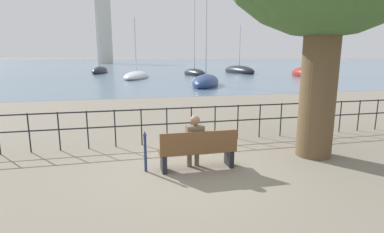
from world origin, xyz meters
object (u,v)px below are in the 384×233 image
object	(u,v)px
seated_person_left	(195,139)
sailboat_5	(136,76)
closed_umbrella	(145,149)
sailboat_0	(305,73)
harbor_lighthouse	(103,26)
park_bench	(198,151)
sailboat_2	(206,82)
sailboat_3	(194,73)
sailboat_1	(239,71)
sailboat_4	(100,71)

from	to	relation	value
seated_person_left	sailboat_5	bearing A→B (deg)	89.58
closed_umbrella	seated_person_left	bearing A→B (deg)	-3.18
sailboat_0	harbor_lighthouse	bearing A→B (deg)	119.29
park_bench	sailboat_2	bearing A→B (deg)	73.59
seated_person_left	sailboat_3	distance (m)	33.51
sailboat_3	harbor_lighthouse	bearing A→B (deg)	91.31
sailboat_0	harbor_lighthouse	distance (m)	79.50
park_bench	sailboat_1	distance (m)	39.47
sailboat_4	harbor_lighthouse	world-z (taller)	harbor_lighthouse
sailboat_2	sailboat_5	world-z (taller)	sailboat_2
park_bench	sailboat_4	world-z (taller)	sailboat_4
park_bench	sailboat_3	world-z (taller)	sailboat_3
seated_person_left	sailboat_4	size ratio (longest dim) A/B	0.13
sailboat_5	harbor_lighthouse	distance (m)	73.16
harbor_lighthouse	sailboat_4	bearing A→B (deg)	-88.15
sailboat_0	sailboat_1	xyz separation A→B (m)	(-5.31, 8.83, -0.03)
sailboat_1	sailboat_5	world-z (taller)	sailboat_1
closed_umbrella	sailboat_1	bearing A→B (deg)	65.04
sailboat_0	sailboat_3	xyz separation A→B (m)	(-13.06, 5.22, -0.04)
sailboat_1	harbor_lighthouse	xyz separation A→B (m)	(-22.20, 64.80, 11.94)
seated_person_left	sailboat_4	world-z (taller)	sailboat_4
park_bench	sailboat_5	distance (m)	29.18
park_bench	closed_umbrella	distance (m)	1.15
seated_person_left	sailboat_1	world-z (taller)	sailboat_1
sailboat_0	sailboat_3	size ratio (longest dim) A/B	0.90
sailboat_5	sailboat_1	bearing A→B (deg)	38.60
seated_person_left	sailboat_3	size ratio (longest dim) A/B	0.12
park_bench	sailboat_3	bearing A→B (deg)	76.38
sailboat_4	harbor_lighthouse	size ratio (longest dim) A/B	0.36
seated_person_left	harbor_lighthouse	world-z (taller)	harbor_lighthouse
park_bench	sailboat_1	world-z (taller)	sailboat_1
sailboat_1	sailboat_3	xyz separation A→B (m)	(-7.75, -3.61, -0.01)
sailboat_2	sailboat_1	bearing A→B (deg)	83.30
sailboat_3	sailboat_4	bearing A→B (deg)	135.72
sailboat_3	sailboat_5	xyz separation A→B (m)	(-7.75, -3.44, -0.08)
park_bench	sailboat_0	size ratio (longest dim) A/B	0.18
park_bench	closed_umbrella	bearing A→B (deg)	173.12
closed_umbrella	sailboat_1	world-z (taller)	sailboat_1
seated_person_left	closed_umbrella	world-z (taller)	seated_person_left
sailboat_4	sailboat_5	xyz separation A→B (m)	(4.76, -11.77, -0.08)
sailboat_0	sailboat_2	bearing A→B (deg)	-141.52
park_bench	harbor_lighthouse	world-z (taller)	harbor_lighthouse
sailboat_2	sailboat_4	size ratio (longest dim) A/B	0.78
sailboat_3	sailboat_5	bearing A→B (deg)	-166.68
sailboat_3	harbor_lighthouse	distance (m)	70.93
sailboat_0	sailboat_2	world-z (taller)	sailboat_0
seated_person_left	sailboat_2	xyz separation A→B (m)	(5.52, 18.49, -0.37)
harbor_lighthouse	closed_umbrella	bearing A→B (deg)	-86.93
sailboat_5	sailboat_3	bearing A→B (deg)	38.08
sailboat_2	sailboat_4	world-z (taller)	sailboat_4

